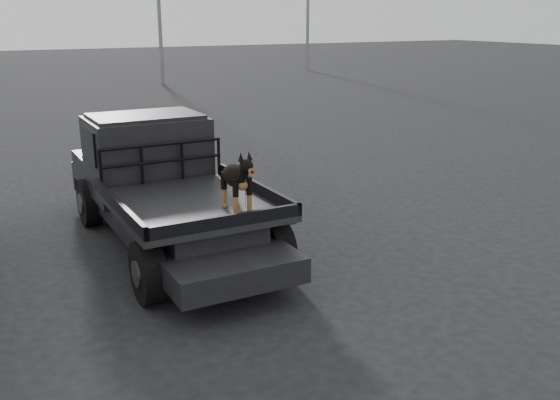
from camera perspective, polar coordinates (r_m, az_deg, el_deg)
ground at (r=7.27m, az=-4.04°, el=-9.97°), size 120.00×120.00×0.00m
flatbed_ute at (r=9.17m, az=-10.08°, el=-1.39°), size 2.00×5.40×0.92m
ute_cab at (r=9.83m, az=-12.11°, el=5.13°), size 1.72×1.30×0.88m
headache_rack at (r=9.16m, az=-10.71°, el=3.34°), size 1.80×0.08×0.55m
dog at (r=7.66m, az=-4.03°, el=1.74°), size 0.32×0.60×0.74m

